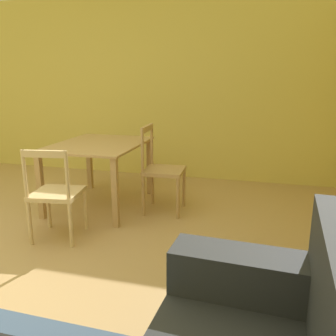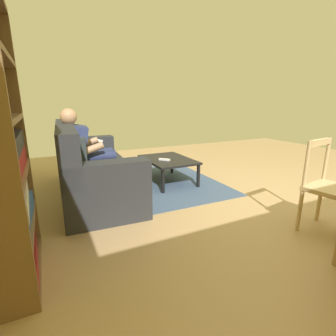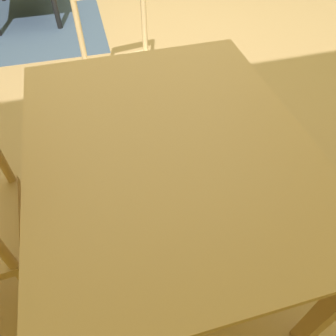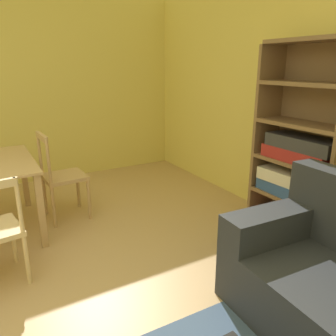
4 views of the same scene
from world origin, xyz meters
TOP-DOWN VIEW (x-y plane):
  - ground_plane at (0.00, 0.00)m, footprint 8.29×8.29m
  - dining_table at (-1.64, 0.26)m, footprint 1.19×0.95m
  - dining_chair_facing_couch at (-0.71, 0.26)m, footprint 0.48×0.48m
  - area_rug at (1.33, 0.93)m, footprint 2.02×1.43m

SIDE VIEW (x-z plane):
  - ground_plane at x=0.00m, z-range 0.00..0.00m
  - area_rug at x=1.33m, z-range 0.00..0.01m
  - dining_chair_facing_couch at x=-0.71m, z-range 0.00..0.87m
  - dining_table at x=-1.64m, z-range 0.26..1.00m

